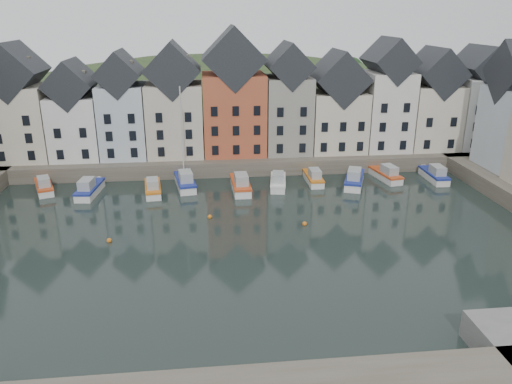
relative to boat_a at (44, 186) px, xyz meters
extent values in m
plane|color=black|center=(24.60, -18.91, -0.68)|extent=(260.00, 260.00, 0.00)
cube|color=#524A3F|center=(24.60, 11.09, 0.32)|extent=(90.00, 16.00, 2.00)
ellipsoid|color=#24361B|center=(24.60, 37.09, -18.68)|extent=(153.60, 70.40, 64.00)
sphere|color=black|center=(10.66, 32.02, 8.02)|extent=(5.77, 5.77, 5.77)
sphere|color=black|center=(49.46, 41.84, 7.44)|extent=(5.27, 5.27, 5.27)
sphere|color=black|center=(56.42, 35.29, 7.20)|extent=(5.07, 5.07, 5.07)
sphere|color=black|center=(38.87, 36.28, 7.14)|extent=(5.01, 5.01, 5.01)
sphere|color=black|center=(-13.07, 37.69, 5.89)|extent=(3.94, 3.94, 3.94)
sphere|color=black|center=(52.92, 41.34, 7.37)|extent=(5.21, 5.21, 5.21)
sphere|color=black|center=(26.59, 39.73, 7.64)|extent=(5.45, 5.45, 5.45)
sphere|color=black|center=(62.40, 29.40, 6.52)|extent=(4.49, 4.49, 4.49)
cube|color=beige|center=(-4.57, 9.09, 6.35)|extent=(7.67, 8.00, 10.07)
cube|color=black|center=(-4.57, 9.09, 13.29)|extent=(7.67, 8.16, 7.67)
cube|color=silver|center=(2.70, 9.09, 5.62)|extent=(6.56, 8.00, 8.61)
cube|color=black|center=(2.70, 9.09, 11.55)|extent=(6.56, 8.16, 6.56)
cube|color=silver|center=(9.23, 9.09, 6.33)|extent=(6.20, 8.00, 10.02)
cube|color=black|center=(9.23, 9.09, 12.87)|extent=(6.20, 8.16, 6.20)
cube|color=beige|center=(16.33, 9.09, 6.36)|extent=(7.70, 8.00, 10.08)
cube|color=black|center=(16.33, 9.09, 13.30)|extent=(7.70, 8.16, 7.70)
cube|color=#B15132|center=(24.67, 9.09, 6.96)|extent=(8.69, 8.00, 11.28)
cube|color=black|center=(24.67, 9.09, 14.75)|extent=(8.69, 8.16, 8.69)
cube|color=gray|center=(32.37, 9.09, 6.71)|extent=(6.43, 8.00, 10.78)
cube|color=black|center=(32.37, 9.09, 13.69)|extent=(6.43, 8.16, 6.43)
cube|color=beige|center=(39.68, 9.09, 5.60)|extent=(7.88, 8.00, 8.56)
cube|color=black|center=(39.68, 9.09, 11.82)|extent=(7.88, 8.16, 7.88)
cube|color=silver|center=(47.02, 9.09, 6.95)|extent=(6.50, 8.00, 11.27)
cube|color=black|center=(47.02, 9.09, 14.20)|extent=(6.50, 8.16, 6.50)
cube|color=beige|center=(54.03, 9.09, 5.98)|extent=(7.23, 8.00, 9.32)
cube|color=black|center=(54.03, 9.09, 12.43)|extent=(7.23, 8.16, 7.23)
cube|color=silver|center=(60.88, 9.09, 6.48)|extent=(6.18, 8.00, 10.32)
cube|color=black|center=(60.88, 9.09, 13.17)|extent=(6.18, 8.16, 6.18)
sphere|color=#CC6B18|center=(20.60, -10.91, -0.53)|extent=(0.50, 0.50, 0.50)
sphere|color=#CC6B18|center=(30.60, -13.91, -0.53)|extent=(0.50, 0.50, 0.50)
sphere|color=#CC6B18|center=(10.60, -15.91, -0.53)|extent=(0.50, 0.50, 0.50)
cube|color=silver|center=(-0.07, 0.18, -0.34)|extent=(3.72, 6.09, 1.07)
cube|color=#C3451B|center=(-0.07, 0.18, 0.24)|extent=(3.85, 6.23, 0.24)
cube|color=#949A9C|center=(0.25, -0.64, 0.83)|extent=(2.11, 2.67, 1.17)
cube|color=silver|center=(5.95, -1.65, -0.31)|extent=(2.56, 6.56, 1.17)
cube|color=navy|center=(5.95, -1.65, 0.33)|extent=(2.68, 6.70, 0.27)
cube|color=#949A9C|center=(5.85, -2.60, 0.97)|extent=(1.75, 2.70, 1.28)
cube|color=silver|center=(13.70, -2.04, -0.33)|extent=(2.44, 6.11, 1.09)
cube|color=#CC6B18|center=(13.70, -2.04, 0.26)|extent=(2.56, 6.24, 0.25)
cube|color=#949A9C|center=(13.80, -2.92, 0.86)|extent=(1.65, 2.52, 1.19)
cube|color=silver|center=(17.64, -0.17, -0.29)|extent=(3.00, 6.93, 1.23)
cube|color=navy|center=(17.64, -0.17, 0.38)|extent=(3.13, 7.08, 0.28)
cube|color=#949A9C|center=(17.79, -1.17, 1.05)|extent=(1.95, 2.89, 1.34)
cylinder|color=silver|center=(17.54, 0.49, 6.02)|extent=(0.16, 0.16, 12.29)
cube|color=silver|center=(24.68, -2.08, -0.29)|extent=(2.21, 6.81, 1.24)
cube|color=#C3451B|center=(24.68, -2.08, 0.39)|extent=(2.33, 6.95, 0.28)
cube|color=#949A9C|center=(24.71, -3.09, 1.06)|extent=(1.65, 2.75, 1.35)
cube|color=silver|center=(29.62, -1.27, -0.33)|extent=(2.74, 6.26, 1.11)
cube|color=silver|center=(29.62, -1.27, 0.28)|extent=(2.86, 6.39, 0.25)
cube|color=#949A9C|center=(29.48, -2.17, 0.88)|extent=(1.77, 2.61, 1.21)
cube|color=silver|center=(34.54, -0.04, -0.34)|extent=(1.77, 5.79, 1.06)
cube|color=#CC6B18|center=(34.54, -0.04, 0.23)|extent=(1.87, 5.91, 0.24)
cube|color=#949A9C|center=(34.53, -0.91, 0.81)|extent=(1.36, 2.32, 1.16)
cube|color=silver|center=(39.68, -1.60, -0.28)|extent=(4.35, 7.10, 1.25)
cube|color=navy|center=(39.68, -1.60, 0.40)|extent=(4.51, 7.27, 0.28)
cube|color=#949A9C|center=(39.31, -2.56, 1.08)|extent=(2.46, 3.12, 1.36)
cube|color=silver|center=(44.53, 0.22, -0.33)|extent=(2.85, 6.31, 1.12)
cube|color=#C3451B|center=(44.53, 0.22, 0.28)|extent=(2.98, 6.45, 0.25)
cube|color=#949A9C|center=(44.69, -0.68, 0.89)|extent=(1.82, 2.64, 1.22)
cube|color=silver|center=(50.98, -0.69, -0.32)|extent=(2.02, 6.23, 1.13)
cube|color=navy|center=(50.98, -0.69, 0.30)|extent=(2.13, 6.36, 0.26)
cube|color=#949A9C|center=(50.95, -1.61, 0.92)|extent=(1.51, 2.51, 1.24)
camera|label=1|loc=(20.25, -61.79, 20.69)|focal=35.00mm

